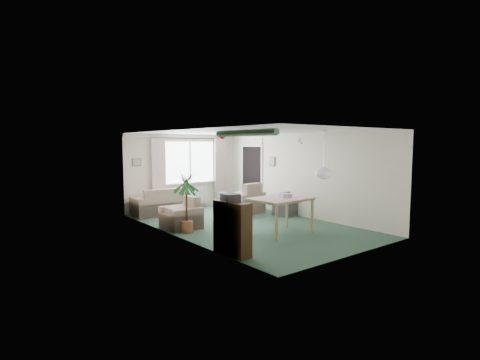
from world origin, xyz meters
TOP-DOWN VIEW (x-y plane):
  - ground at (0.00, 0.00)m, footprint 6.50×6.50m
  - window at (0.20, 3.23)m, footprint 1.80×0.03m
  - curtain_rod at (0.20, 3.15)m, footprint 2.60×0.03m
  - curtain_left at (-0.95, 3.13)m, footprint 0.45×0.08m
  - curtain_right at (1.35, 3.13)m, footprint 0.45×0.08m
  - radiator at (0.20, 3.19)m, footprint 1.20×0.10m
  - doorway at (1.99, 2.20)m, footprint 0.03×0.95m
  - pendant_lamp at (0.20, -2.30)m, footprint 0.36×0.36m
  - tinsel_garland at (-1.92, -2.30)m, footprint 1.60×1.60m
  - bauble_cluster_a at (1.30, 0.90)m, footprint 0.20×0.20m
  - bauble_cluster_b at (1.60, -0.30)m, footprint 0.20×0.20m
  - wall_picture_back at (-1.60, 3.23)m, footprint 0.28×0.03m
  - wall_picture_right at (1.98, 1.20)m, footprint 0.03×0.24m
  - sofa at (-1.10, 2.75)m, footprint 1.63×0.92m
  - armchair_corner at (0.98, 1.44)m, footprint 1.17×1.12m
  - armchair_left at (-1.50, 0.76)m, footprint 0.82×0.87m
  - coffee_table at (-0.19, 2.75)m, footprint 0.86×0.64m
  - photo_frame at (-0.26, 2.78)m, footprint 0.12×0.03m
  - bookshelf at (-1.84, -1.82)m, footprint 0.32×0.84m
  - hifi_box at (-1.81, -1.73)m, footprint 0.34×0.40m
  - houseplant at (-1.62, 0.28)m, footprint 0.77×0.77m
  - dining_table at (0.07, -1.21)m, footprint 1.38×0.97m
  - gift_box at (0.11, -1.27)m, footprint 0.28×0.22m
  - tv_cube at (1.70, 0.35)m, footprint 0.53×0.58m
  - pet_bed at (1.37, 1.94)m, footprint 0.71×0.71m

SIDE VIEW (x-z plane):
  - ground at x=0.00m, z-range 0.00..0.00m
  - pet_bed at x=1.37m, z-range 0.00..0.12m
  - coffee_table at x=-0.19m, z-range 0.00..0.35m
  - tv_cube at x=1.70m, z-range 0.00..0.50m
  - armchair_left at x=-1.50m, z-range 0.00..0.77m
  - sofa at x=-1.10m, z-range 0.00..0.79m
  - radiator at x=0.20m, z-range 0.12..0.68m
  - dining_table at x=0.07m, z-range 0.00..0.83m
  - photo_frame at x=-0.26m, z-range 0.35..0.51m
  - armchair_corner at x=0.98m, z-range 0.00..0.93m
  - bookshelf at x=-1.84m, z-range 0.00..1.02m
  - houseplant at x=-1.62m, z-range 0.00..1.48m
  - gift_box at x=0.11m, z-range 0.83..0.95m
  - doorway at x=1.99m, z-range 0.00..2.00m
  - hifi_box at x=-1.81m, z-range 1.02..1.16m
  - curtain_left at x=-0.95m, z-range 0.27..2.27m
  - curtain_right at x=1.35m, z-range 0.27..2.27m
  - pendant_lamp at x=0.20m, z-range 1.30..1.66m
  - window at x=0.20m, z-range 0.85..2.15m
  - wall_picture_back at x=-1.60m, z-range 1.44..1.66m
  - wall_picture_right at x=1.98m, z-range 1.40..1.70m
  - bauble_cluster_a at x=1.30m, z-range 2.12..2.32m
  - bauble_cluster_b at x=1.60m, z-range 2.12..2.32m
  - curtain_rod at x=0.20m, z-range 2.25..2.29m
  - tinsel_garland at x=-1.92m, z-range 2.22..2.34m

